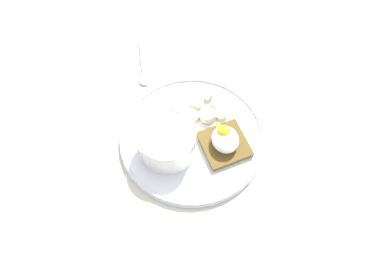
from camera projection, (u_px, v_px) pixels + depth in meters
ground_plane at (192, 141)px, 78.09cm from camera, size 120.00×120.00×2.00cm
plate at (192, 137)px, 76.53cm from camera, size 29.67×29.67×1.60cm
oatmeal_bowl at (167, 142)px, 71.98cm from camera, size 11.29×11.29×6.64cm
toast_slice at (224, 144)px, 74.69cm from camera, size 9.87×9.87×1.26cm
poached_egg at (225, 138)px, 72.90cm from camera, size 8.44×5.36×3.83cm
banana_slice_front at (207, 115)px, 77.94cm from camera, size 4.61×4.48×1.99cm
banana_slice_left at (197, 103)px, 79.48cm from camera, size 3.77×3.83×1.76cm
banana_slice_back at (219, 102)px, 79.79cm from camera, size 4.52×4.55×1.38cm
banana_slice_right at (191, 116)px, 78.10cm from camera, size 4.32×4.29×1.26cm
banana_slice_inner at (221, 114)px, 78.49cm from camera, size 4.25×4.25×1.15cm
banana_slice_outer at (207, 95)px, 80.56cm from camera, size 2.75×2.96×1.87cm
spoon at (143, 68)px, 85.94cm from camera, size 13.25×3.19×0.80cm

